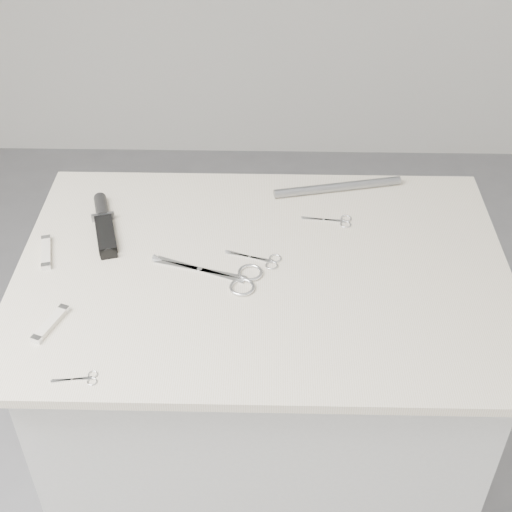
{
  "coord_description": "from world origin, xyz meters",
  "views": [
    {
      "loc": [
        0.01,
        -1.1,
        1.85
      ],
      "look_at": [
        -0.01,
        0.04,
        0.92
      ],
      "focal_mm": 50.0,
      "sensor_mm": 36.0,
      "label": 1
    }
  ],
  "objects_px": {
    "embroidery_scissors_a": "(336,221)",
    "pocket_knife_a": "(46,252)",
    "large_shears": "(229,276)",
    "metal_rail": "(338,187)",
    "pocket_knife_b": "(51,323)",
    "tiny_scissors": "(81,379)",
    "sheathed_knife": "(104,222)",
    "embroidery_scissors_b": "(263,260)",
    "plinth": "(262,415)"
  },
  "relations": [
    {
      "from": "pocket_knife_b",
      "to": "metal_rail",
      "type": "xyz_separation_m",
      "value": [
        0.56,
        0.46,
        0.0
      ]
    },
    {
      "from": "plinth",
      "to": "metal_rail",
      "type": "relative_size",
      "value": 2.98
    },
    {
      "from": "sheathed_knife",
      "to": "metal_rail",
      "type": "xyz_separation_m",
      "value": [
        0.52,
        0.14,
        0.0
      ]
    },
    {
      "from": "pocket_knife_a",
      "to": "pocket_knife_b",
      "type": "relative_size",
      "value": 1.08
    },
    {
      "from": "sheathed_knife",
      "to": "metal_rail",
      "type": "height_order",
      "value": "same"
    },
    {
      "from": "plinth",
      "to": "sheathed_knife",
      "type": "height_order",
      "value": "sheathed_knife"
    },
    {
      "from": "embroidery_scissors_b",
      "to": "pocket_knife_a",
      "type": "bearing_deg",
      "value": -163.74
    },
    {
      "from": "pocket_knife_b",
      "to": "metal_rail",
      "type": "bearing_deg",
      "value": -29.58
    },
    {
      "from": "embroidery_scissors_b",
      "to": "metal_rail",
      "type": "xyz_separation_m",
      "value": [
        0.17,
        0.26,
        0.01
      ]
    },
    {
      "from": "pocket_knife_a",
      "to": "metal_rail",
      "type": "relative_size",
      "value": 0.36
    },
    {
      "from": "embroidery_scissors_a",
      "to": "tiny_scissors",
      "type": "xyz_separation_m",
      "value": [
        -0.46,
        -0.46,
        -0.0
      ]
    },
    {
      "from": "metal_rail",
      "to": "tiny_scissors",
      "type": "bearing_deg",
      "value": -129.08
    },
    {
      "from": "pocket_knife_a",
      "to": "pocket_knife_b",
      "type": "xyz_separation_m",
      "value": [
        0.06,
        -0.21,
        -0.0
      ]
    },
    {
      "from": "embroidery_scissors_a",
      "to": "metal_rail",
      "type": "xyz_separation_m",
      "value": [
        0.01,
        0.12,
        0.01
      ]
    },
    {
      "from": "pocket_knife_b",
      "to": "sheathed_knife",
      "type": "bearing_deg",
      "value": 13.99
    },
    {
      "from": "sheathed_knife",
      "to": "metal_rail",
      "type": "distance_m",
      "value": 0.54
    },
    {
      "from": "plinth",
      "to": "pocket_knife_b",
      "type": "height_order",
      "value": "pocket_knife_b"
    },
    {
      "from": "embroidery_scissors_a",
      "to": "metal_rail",
      "type": "distance_m",
      "value": 0.12
    },
    {
      "from": "plinth",
      "to": "sheathed_knife",
      "type": "relative_size",
      "value": 4.4
    },
    {
      "from": "large_shears",
      "to": "pocket_knife_b",
      "type": "xyz_separation_m",
      "value": [
        -0.32,
        -0.14,
        0.0
      ]
    },
    {
      "from": "pocket_knife_b",
      "to": "embroidery_scissors_b",
      "type": "bearing_deg",
      "value": -41.8
    },
    {
      "from": "tiny_scissors",
      "to": "pocket_knife_a",
      "type": "xyz_separation_m",
      "value": [
        -0.14,
        0.34,
        0.01
      ]
    },
    {
      "from": "large_shears",
      "to": "sheathed_knife",
      "type": "distance_m",
      "value": 0.33
    },
    {
      "from": "pocket_knife_b",
      "to": "metal_rail",
      "type": "distance_m",
      "value": 0.72
    },
    {
      "from": "large_shears",
      "to": "embroidery_scissors_b",
      "type": "height_order",
      "value": "large_shears"
    },
    {
      "from": "large_shears",
      "to": "tiny_scissors",
      "type": "distance_m",
      "value": 0.36
    },
    {
      "from": "large_shears",
      "to": "metal_rail",
      "type": "bearing_deg",
      "value": 71.31
    },
    {
      "from": "sheathed_knife",
      "to": "pocket_knife_a",
      "type": "bearing_deg",
      "value": 121.03
    },
    {
      "from": "large_shears",
      "to": "pocket_knife_a",
      "type": "relative_size",
      "value": 2.1
    },
    {
      "from": "large_shears",
      "to": "metal_rail",
      "type": "height_order",
      "value": "metal_rail"
    },
    {
      "from": "pocket_knife_a",
      "to": "metal_rail",
      "type": "xyz_separation_m",
      "value": [
        0.62,
        0.25,
        0.0
      ]
    },
    {
      "from": "embroidery_scissors_a",
      "to": "pocket_knife_b",
      "type": "relative_size",
      "value": 1.11
    },
    {
      "from": "embroidery_scissors_a",
      "to": "pocket_knife_a",
      "type": "height_order",
      "value": "pocket_knife_a"
    },
    {
      "from": "large_shears",
      "to": "embroidery_scissors_b",
      "type": "xyz_separation_m",
      "value": [
        0.07,
        0.05,
        -0.0
      ]
    },
    {
      "from": "embroidery_scissors_a",
      "to": "sheathed_knife",
      "type": "height_order",
      "value": "sheathed_knife"
    },
    {
      "from": "large_shears",
      "to": "metal_rail",
      "type": "distance_m",
      "value": 0.39
    },
    {
      "from": "pocket_knife_b",
      "to": "pocket_knife_a",
      "type": "bearing_deg",
      "value": 37.35
    },
    {
      "from": "large_shears",
      "to": "embroidery_scissors_a",
      "type": "distance_m",
      "value": 0.3
    },
    {
      "from": "embroidery_scissors_b",
      "to": "metal_rail",
      "type": "bearing_deg",
      "value": 74.09
    },
    {
      "from": "metal_rail",
      "to": "pocket_knife_b",
      "type": "bearing_deg",
      "value": -140.67
    },
    {
      "from": "embroidery_scissors_a",
      "to": "plinth",
      "type": "bearing_deg",
      "value": -127.48
    },
    {
      "from": "metal_rail",
      "to": "pocket_knife_a",
      "type": "bearing_deg",
      "value": -158.05
    },
    {
      "from": "embroidery_scissors_b",
      "to": "sheathed_knife",
      "type": "bearing_deg",
      "value": 179.1
    },
    {
      "from": "pocket_knife_b",
      "to": "embroidery_scissors_a",
      "type": "bearing_deg",
      "value": -37.23
    },
    {
      "from": "pocket_knife_b",
      "to": "metal_rail",
      "type": "relative_size",
      "value": 0.33
    },
    {
      "from": "large_shears",
      "to": "embroidery_scissors_a",
      "type": "height_order",
      "value": "large_shears"
    },
    {
      "from": "embroidery_scissors_a",
      "to": "embroidery_scissors_b",
      "type": "distance_m",
      "value": 0.21
    },
    {
      "from": "sheathed_knife",
      "to": "embroidery_scissors_b",
      "type": "bearing_deg",
      "value": -124.13
    },
    {
      "from": "plinth",
      "to": "embroidery_scissors_a",
      "type": "relative_size",
      "value": 8.22
    },
    {
      "from": "large_shears",
      "to": "sheathed_knife",
      "type": "relative_size",
      "value": 1.1
    }
  ]
}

